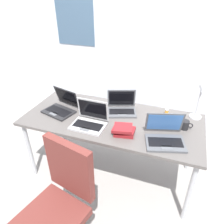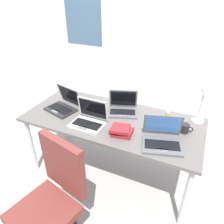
{
  "view_description": "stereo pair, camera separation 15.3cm",
  "coord_description": "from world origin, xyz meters",
  "px_view_note": "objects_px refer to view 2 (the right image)",
  "views": [
    {
      "loc": [
        0.61,
        -1.73,
        1.93
      ],
      "look_at": [
        0.0,
        0.0,
        0.82
      ],
      "focal_mm": 34.39,
      "sensor_mm": 36.0,
      "label": 1
    },
    {
      "loc": [
        0.75,
        -1.67,
        1.93
      ],
      "look_at": [
        0.0,
        0.0,
        0.82
      ],
      "focal_mm": 34.39,
      "sensor_mm": 36.0,
      "label": 2
    }
  ],
  "objects_px": {
    "pill_bottle": "(168,114)",
    "laptop_back_left": "(123,108)",
    "desk_lamp": "(201,106)",
    "cell_phone": "(88,103)",
    "office_chair": "(52,208)",
    "laptop_near_lamp": "(162,139)",
    "book_stack": "(121,131)",
    "laptop_mid_desk": "(63,105)",
    "computer_mouse": "(176,121)",
    "coffee_mug": "(185,128)",
    "laptop_near_mouse": "(89,120)"
  },
  "relations": [
    {
      "from": "coffee_mug",
      "to": "laptop_near_lamp",
      "type": "bearing_deg",
      "value": -121.81
    },
    {
      "from": "coffee_mug",
      "to": "office_chair",
      "type": "relative_size",
      "value": 0.12
    },
    {
      "from": "laptop_mid_desk",
      "to": "computer_mouse",
      "type": "bearing_deg",
      "value": 11.23
    },
    {
      "from": "laptop_near_mouse",
      "to": "computer_mouse",
      "type": "height_order",
      "value": "laptop_near_mouse"
    },
    {
      "from": "desk_lamp",
      "to": "coffee_mug",
      "type": "bearing_deg",
      "value": -113.85
    },
    {
      "from": "laptop_back_left",
      "to": "book_stack",
      "type": "distance_m",
      "value": 0.4
    },
    {
      "from": "laptop_back_left",
      "to": "pill_bottle",
      "type": "bearing_deg",
      "value": 9.93
    },
    {
      "from": "pill_bottle",
      "to": "coffee_mug",
      "type": "height_order",
      "value": "coffee_mug"
    },
    {
      "from": "laptop_mid_desk",
      "to": "book_stack",
      "type": "xyz_separation_m",
      "value": [
        0.75,
        -0.17,
        -0.0
      ]
    },
    {
      "from": "cell_phone",
      "to": "book_stack",
      "type": "height_order",
      "value": "book_stack"
    },
    {
      "from": "cell_phone",
      "to": "book_stack",
      "type": "distance_m",
      "value": 0.7
    },
    {
      "from": "computer_mouse",
      "to": "office_chair",
      "type": "xyz_separation_m",
      "value": [
        -0.72,
        -1.1,
        -0.36
      ]
    },
    {
      "from": "laptop_near_lamp",
      "to": "office_chair",
      "type": "xyz_separation_m",
      "value": [
        -0.67,
        -0.72,
        -0.39
      ]
    },
    {
      "from": "cell_phone",
      "to": "office_chair",
      "type": "relative_size",
      "value": 0.14
    },
    {
      "from": "laptop_near_lamp",
      "to": "computer_mouse",
      "type": "bearing_deg",
      "value": 82.51
    },
    {
      "from": "laptop_mid_desk",
      "to": "cell_phone",
      "type": "xyz_separation_m",
      "value": [
        0.17,
        0.22,
        -0.04
      ]
    },
    {
      "from": "laptop_near_mouse",
      "to": "office_chair",
      "type": "bearing_deg",
      "value": -86.1
    },
    {
      "from": "pill_bottle",
      "to": "coffee_mug",
      "type": "relative_size",
      "value": 0.7
    },
    {
      "from": "laptop_mid_desk",
      "to": "book_stack",
      "type": "distance_m",
      "value": 0.77
    },
    {
      "from": "desk_lamp",
      "to": "book_stack",
      "type": "distance_m",
      "value": 0.8
    },
    {
      "from": "laptop_near_mouse",
      "to": "book_stack",
      "type": "distance_m",
      "value": 0.35
    },
    {
      "from": "desk_lamp",
      "to": "laptop_back_left",
      "type": "relative_size",
      "value": 1.1
    },
    {
      "from": "laptop_mid_desk",
      "to": "laptop_near_lamp",
      "type": "xyz_separation_m",
      "value": [
        1.12,
        -0.15,
        0.0
      ]
    },
    {
      "from": "laptop_mid_desk",
      "to": "computer_mouse",
      "type": "xyz_separation_m",
      "value": [
        1.17,
        0.23,
        -0.03
      ]
    },
    {
      "from": "pill_bottle",
      "to": "laptop_mid_desk",
      "type": "bearing_deg",
      "value": -165.11
    },
    {
      "from": "computer_mouse",
      "to": "cell_phone",
      "type": "xyz_separation_m",
      "value": [
        -0.99,
        -0.01,
        -0.01
      ]
    },
    {
      "from": "laptop_back_left",
      "to": "office_chair",
      "type": "bearing_deg",
      "value": -98.87
    },
    {
      "from": "laptop_near_lamp",
      "to": "book_stack",
      "type": "xyz_separation_m",
      "value": [
        -0.37,
        -0.02,
        -0.01
      ]
    },
    {
      "from": "laptop_back_left",
      "to": "office_chair",
      "type": "height_order",
      "value": "office_chair"
    },
    {
      "from": "desk_lamp",
      "to": "book_stack",
      "type": "relative_size",
      "value": 1.9
    },
    {
      "from": "pill_bottle",
      "to": "laptop_back_left",
      "type": "bearing_deg",
      "value": -170.07
    },
    {
      "from": "laptop_mid_desk",
      "to": "coffee_mug",
      "type": "relative_size",
      "value": 3.39
    },
    {
      "from": "pill_bottle",
      "to": "book_stack",
      "type": "height_order",
      "value": "book_stack"
    },
    {
      "from": "cell_phone",
      "to": "laptop_near_lamp",
      "type": "bearing_deg",
      "value": -25.39
    },
    {
      "from": "coffee_mug",
      "to": "desk_lamp",
      "type": "bearing_deg",
      "value": 66.15
    },
    {
      "from": "laptop_mid_desk",
      "to": "coffee_mug",
      "type": "height_order",
      "value": "laptop_mid_desk"
    },
    {
      "from": "laptop_near_mouse",
      "to": "book_stack",
      "type": "xyz_separation_m",
      "value": [
        0.35,
        -0.03,
        -0.01
      ]
    },
    {
      "from": "book_stack",
      "to": "office_chair",
      "type": "height_order",
      "value": "office_chair"
    },
    {
      "from": "laptop_near_mouse",
      "to": "pill_bottle",
      "type": "distance_m",
      "value": 0.8
    },
    {
      "from": "laptop_back_left",
      "to": "coffee_mug",
      "type": "height_order",
      "value": "laptop_back_left"
    },
    {
      "from": "laptop_mid_desk",
      "to": "laptop_back_left",
      "type": "relative_size",
      "value": 1.05
    },
    {
      "from": "laptop_near_lamp",
      "to": "cell_phone",
      "type": "bearing_deg",
      "value": 158.55
    },
    {
      "from": "laptop_near_lamp",
      "to": "book_stack",
      "type": "height_order",
      "value": "laptop_near_lamp"
    },
    {
      "from": "book_stack",
      "to": "office_chair",
      "type": "xyz_separation_m",
      "value": [
        -0.3,
        -0.7,
        -0.38
      ]
    },
    {
      "from": "desk_lamp",
      "to": "coffee_mug",
      "type": "xyz_separation_m",
      "value": [
        -0.09,
        -0.21,
        -0.15
      ]
    },
    {
      "from": "laptop_back_left",
      "to": "pill_bottle",
      "type": "xyz_separation_m",
      "value": [
        0.46,
        0.08,
        -0.0
      ]
    },
    {
      "from": "laptop_mid_desk",
      "to": "pill_bottle",
      "type": "distance_m",
      "value": 1.12
    },
    {
      "from": "laptop_back_left",
      "to": "coffee_mug",
      "type": "bearing_deg",
      "value": -9.11
    },
    {
      "from": "laptop_back_left",
      "to": "book_stack",
      "type": "bearing_deg",
      "value": -70.27
    },
    {
      "from": "laptop_near_mouse",
      "to": "office_chair",
      "type": "xyz_separation_m",
      "value": [
        0.05,
        -0.72,
        -0.39
      ]
    }
  ]
}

